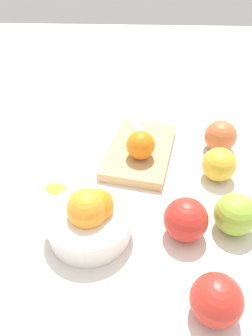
% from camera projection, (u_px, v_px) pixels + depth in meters
% --- Properties ---
extents(ground_plane, '(2.40, 2.40, 0.00)m').
position_uv_depth(ground_plane, '(136.00, 195.00, 0.70)').
color(ground_plane, silver).
extents(bowl, '(0.16, 0.16, 0.10)m').
position_uv_depth(bowl, '(90.00, 218.00, 0.60)').
color(bowl, white).
rests_on(bowl, ground_plane).
extents(cutting_board, '(0.26, 0.19, 0.02)m').
position_uv_depth(cutting_board, '(140.00, 151.00, 0.80)').
color(cutting_board, tan).
rests_on(cutting_board, ground_plane).
extents(orange_on_board, '(0.07, 0.07, 0.07)m').
position_uv_depth(orange_on_board, '(141.00, 145.00, 0.74)').
color(orange_on_board, orange).
rests_on(orange_on_board, cutting_board).
extents(knife, '(0.15, 0.07, 0.01)m').
position_uv_depth(knife, '(141.00, 132.00, 0.84)').
color(knife, silver).
rests_on(knife, cutting_board).
extents(apple_front_right, '(0.08, 0.08, 0.08)m').
position_uv_depth(apple_front_right, '(221.00, 136.00, 0.80)').
color(apple_front_right, '#CC6638').
rests_on(apple_front_right, ground_plane).
extents(apple_front_right_2, '(0.08, 0.08, 0.08)m').
position_uv_depth(apple_front_right_2, '(219.00, 164.00, 0.72)').
color(apple_front_right_2, gold).
rests_on(apple_front_right_2, ground_plane).
extents(apple_front_left, '(0.08, 0.08, 0.08)m').
position_uv_depth(apple_front_left, '(217.00, 300.00, 0.48)').
color(apple_front_left, red).
rests_on(apple_front_left, ground_plane).
extents(apple_front_left_2, '(0.08, 0.08, 0.08)m').
position_uv_depth(apple_front_left_2, '(186.00, 219.00, 0.59)').
color(apple_front_left_2, red).
rests_on(apple_front_left_2, ground_plane).
extents(apple_front_left_3, '(0.08, 0.08, 0.08)m').
position_uv_depth(apple_front_left_3, '(235.00, 214.00, 0.61)').
color(apple_front_left_3, '#8EB738').
rests_on(apple_front_left_3, ground_plane).
extents(citrus_peel, '(0.05, 0.06, 0.01)m').
position_uv_depth(citrus_peel, '(56.00, 188.00, 0.71)').
color(citrus_peel, orange).
rests_on(citrus_peel, ground_plane).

